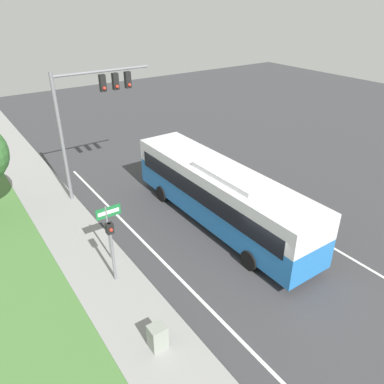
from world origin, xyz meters
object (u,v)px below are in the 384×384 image
object	(u,v)px
utility_cabinet	(158,337)
bus	(220,192)
pedestrian_signal	(111,243)
signal_gantry	(90,106)
street_sign	(109,223)

from	to	relation	value
utility_cabinet	bus	bearing A→B (deg)	37.29
bus	pedestrian_signal	xyz separation A→B (m)	(-6.39, -1.10, 0.14)
bus	pedestrian_signal	bearing A→B (deg)	-170.22
bus	signal_gantry	bearing A→B (deg)	119.10
signal_gantry	utility_cabinet	size ratio (longest dim) A/B	7.94
street_sign	utility_cabinet	world-z (taller)	street_sign
bus	signal_gantry	size ratio (longest dim) A/B	1.65
signal_gantry	utility_cabinet	bearing A→B (deg)	-103.68
signal_gantry	pedestrian_signal	world-z (taller)	signal_gantry
bus	street_sign	distance (m)	5.91
utility_cabinet	signal_gantry	bearing A→B (deg)	76.32
bus	utility_cabinet	xyz separation A→B (m)	(-6.65, -5.06, -1.26)
signal_gantry	utility_cabinet	xyz separation A→B (m)	(-2.88, -11.84, -4.71)
pedestrian_signal	street_sign	xyz separation A→B (m)	(0.49, 1.40, -0.02)
pedestrian_signal	bus	bearing A→B (deg)	9.78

